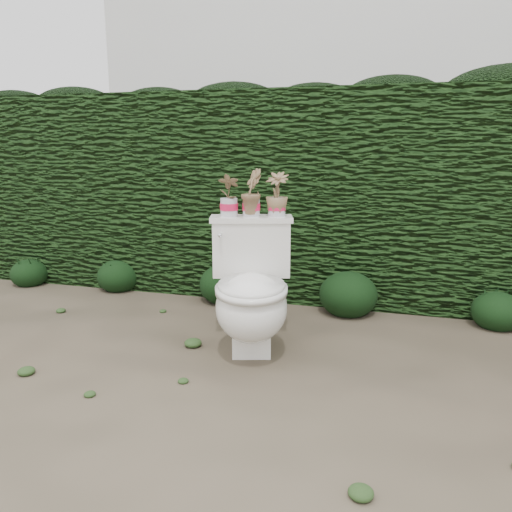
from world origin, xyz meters
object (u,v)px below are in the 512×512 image
(potted_plant_center, at_px, (251,194))
(potted_plant_right, at_px, (277,196))
(potted_plant_left, at_px, (229,196))
(toilet, at_px, (251,294))

(potted_plant_center, bearing_deg, potted_plant_right, -84.43)
(potted_plant_left, bearing_deg, potted_plant_right, -163.20)
(potted_plant_left, distance_m, potted_plant_center, 0.14)
(potted_plant_left, xyz_separation_m, potted_plant_right, (0.28, 0.08, 0.00))
(toilet, height_order, potted_plant_right, potted_plant_right)
(toilet, relative_size, potted_plant_left, 3.19)
(toilet, bearing_deg, potted_plant_left, 119.49)
(potted_plant_center, relative_size, potted_plant_right, 1.08)
(potted_plant_center, height_order, potted_plant_right, potted_plant_center)
(potted_plant_left, bearing_deg, toilet, 136.30)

